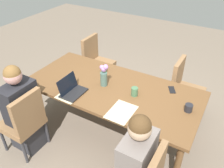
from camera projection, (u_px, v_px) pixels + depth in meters
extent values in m
plane|color=#756656|center=(112.00, 128.00, 3.33)|extent=(10.00, 10.00, 0.00)
cube|color=brown|center=(112.00, 88.00, 2.94)|extent=(2.25, 1.05, 0.04)
cylinder|color=brown|center=(197.00, 117.00, 3.02)|extent=(0.07, 0.07, 0.68)
cylinder|color=brown|center=(72.00, 75.00, 3.89)|extent=(0.07, 0.07, 0.68)
cylinder|color=brown|center=(177.00, 167.00, 2.39)|extent=(0.07, 0.07, 0.68)
cylinder|color=brown|center=(33.00, 103.00, 3.26)|extent=(0.07, 0.07, 0.68)
cube|color=slate|center=(137.00, 158.00, 2.04)|extent=(0.24, 0.40, 0.50)
sphere|color=tan|center=(140.00, 128.00, 1.84)|extent=(0.20, 0.20, 0.20)
sphere|color=#51381E|center=(140.00, 126.00, 1.82)|extent=(0.19, 0.19, 0.19)
cube|color=olive|center=(22.00, 123.00, 2.83)|extent=(0.44, 0.44, 0.08)
cube|color=olive|center=(28.00, 112.00, 2.60)|extent=(0.06, 0.42, 0.45)
cylinder|color=#333338|center=(3.00, 140.00, 2.89)|extent=(0.04, 0.04, 0.37)
cylinder|color=#333338|center=(27.00, 122.00, 3.17)|extent=(0.04, 0.04, 0.37)
cylinder|color=#333338|center=(25.00, 152.00, 2.74)|extent=(0.04, 0.04, 0.37)
cylinder|color=#333338|center=(47.00, 132.00, 3.01)|extent=(0.04, 0.04, 0.37)
cube|color=#2D2D33|center=(29.00, 131.00, 2.97)|extent=(0.36, 0.34, 0.45)
cube|color=#232328|center=(20.00, 102.00, 2.71)|extent=(0.24, 0.40, 0.50)
sphere|color=tan|center=(13.00, 76.00, 2.50)|extent=(0.20, 0.20, 0.20)
sphere|color=brown|center=(12.00, 73.00, 2.48)|extent=(0.19, 0.19, 0.19)
cube|color=olive|center=(100.00, 65.00, 4.05)|extent=(0.44, 0.44, 0.08)
cube|color=olive|center=(90.00, 49.00, 3.98)|extent=(0.06, 0.42, 0.45)
cylinder|color=#333338|center=(114.00, 74.00, 4.23)|extent=(0.04, 0.04, 0.37)
cylinder|color=#333338|center=(103.00, 84.00, 3.96)|extent=(0.04, 0.04, 0.37)
cylinder|color=#333338|center=(97.00, 69.00, 4.39)|extent=(0.04, 0.04, 0.37)
cylinder|color=#333338|center=(85.00, 78.00, 4.12)|extent=(0.04, 0.04, 0.37)
cube|color=olive|center=(188.00, 93.00, 3.35)|extent=(0.44, 0.44, 0.08)
cube|color=olive|center=(178.00, 74.00, 3.28)|extent=(0.06, 0.42, 0.45)
cylinder|color=#333338|center=(201.00, 102.00, 3.54)|extent=(0.04, 0.04, 0.37)
cylinder|color=#333338|center=(195.00, 116.00, 3.26)|extent=(0.04, 0.04, 0.37)
cylinder|color=#333338|center=(177.00, 95.00, 3.69)|extent=(0.04, 0.04, 0.37)
cylinder|color=#333338|center=(169.00, 108.00, 3.42)|extent=(0.04, 0.04, 0.37)
cylinder|color=#4C6B60|center=(104.00, 79.00, 2.92)|extent=(0.09, 0.09, 0.19)
sphere|color=#B27AC6|center=(102.00, 67.00, 2.84)|extent=(0.06, 0.06, 0.06)
cylinder|color=#477A3D|center=(102.00, 70.00, 2.86)|extent=(0.01, 0.01, 0.07)
sphere|color=#B27AC6|center=(103.00, 69.00, 2.83)|extent=(0.05, 0.05, 0.05)
cylinder|color=#477A3D|center=(104.00, 71.00, 2.85)|extent=(0.01, 0.01, 0.06)
sphere|color=#B27AC6|center=(104.00, 69.00, 2.84)|extent=(0.06, 0.06, 0.06)
cylinder|color=#477A3D|center=(104.00, 71.00, 2.85)|extent=(0.01, 0.01, 0.05)
sphere|color=#B27AC6|center=(106.00, 67.00, 2.82)|extent=(0.07, 0.07, 0.07)
cylinder|color=#477A3D|center=(106.00, 70.00, 2.84)|extent=(0.01, 0.01, 0.08)
sphere|color=#B27AC6|center=(104.00, 69.00, 2.85)|extent=(0.07, 0.07, 0.07)
cylinder|color=#477A3D|center=(104.00, 71.00, 2.86)|extent=(0.01, 0.01, 0.04)
cube|color=beige|center=(121.00, 112.00, 2.53)|extent=(0.26, 0.36, 0.00)
cube|color=beige|center=(72.00, 93.00, 2.81)|extent=(0.26, 0.36, 0.00)
cube|color=black|center=(74.00, 93.00, 2.80)|extent=(0.22, 0.32, 0.02)
cube|color=black|center=(67.00, 84.00, 2.78)|extent=(0.06, 0.31, 0.20)
cylinder|color=#47704C|center=(104.00, 69.00, 3.22)|extent=(0.08, 0.08, 0.09)
cylinder|color=#47704C|center=(135.00, 92.00, 2.75)|extent=(0.08, 0.08, 0.11)
cylinder|color=#232328|center=(189.00, 108.00, 2.52)|extent=(0.09, 0.09, 0.09)
cube|color=black|center=(172.00, 90.00, 2.87)|extent=(0.13, 0.17, 0.01)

